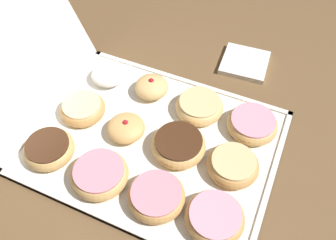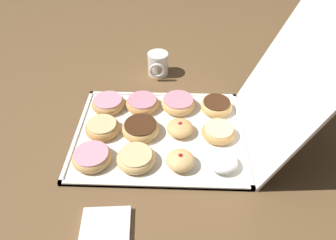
% 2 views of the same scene
% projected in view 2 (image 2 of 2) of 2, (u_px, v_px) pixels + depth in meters
% --- Properties ---
extents(ground_plane, '(3.00, 3.00, 0.00)m').
position_uv_depth(ground_plane, '(160.00, 135.00, 1.03)').
color(ground_plane, brown).
extents(donut_box, '(0.43, 0.55, 0.01)m').
position_uv_depth(donut_box, '(160.00, 134.00, 1.03)').
color(donut_box, silver).
rests_on(donut_box, ground).
extents(box_lid_open, '(0.43, 0.21, 0.54)m').
position_uv_depth(box_lid_open, '(299.00, 68.00, 0.84)').
color(box_lid_open, silver).
rests_on(box_lid_open, ground).
extents(pink_frosted_donut_0, '(0.12, 0.12, 0.04)m').
position_uv_depth(pink_frosted_donut_0, '(108.00, 103.00, 1.11)').
color(pink_frosted_donut_0, tan).
rests_on(pink_frosted_donut_0, donut_box).
extents(glazed_ring_donut_1, '(0.11, 0.11, 0.04)m').
position_uv_depth(glazed_ring_donut_1, '(102.00, 128.00, 1.01)').
color(glazed_ring_donut_1, tan).
rests_on(glazed_ring_donut_1, donut_box).
extents(pink_frosted_donut_2, '(0.12, 0.12, 0.04)m').
position_uv_depth(pink_frosted_donut_2, '(92.00, 157.00, 0.92)').
color(pink_frosted_donut_2, tan).
rests_on(pink_frosted_donut_2, donut_box).
extents(pink_frosted_donut_3, '(0.12, 0.12, 0.04)m').
position_uv_depth(pink_frosted_donut_3, '(142.00, 103.00, 1.11)').
color(pink_frosted_donut_3, tan).
rests_on(pink_frosted_donut_3, donut_box).
extents(chocolate_frosted_donut_4, '(0.12, 0.12, 0.04)m').
position_uv_depth(chocolate_frosted_donut_4, '(141.00, 128.00, 1.01)').
color(chocolate_frosted_donut_4, tan).
rests_on(chocolate_frosted_donut_4, donut_box).
extents(glazed_ring_donut_5, '(0.12, 0.12, 0.04)m').
position_uv_depth(glazed_ring_donut_5, '(136.00, 158.00, 0.92)').
color(glazed_ring_donut_5, '#E5B770').
rests_on(glazed_ring_donut_5, donut_box).
extents(pink_frosted_donut_6, '(0.12, 0.12, 0.04)m').
position_uv_depth(pink_frosted_donut_6, '(178.00, 103.00, 1.11)').
color(pink_frosted_donut_6, tan).
rests_on(pink_frosted_donut_6, donut_box).
extents(jelly_filled_donut_7, '(0.09, 0.09, 0.05)m').
position_uv_depth(jelly_filled_donut_7, '(180.00, 128.00, 1.01)').
color(jelly_filled_donut_7, tan).
rests_on(jelly_filled_donut_7, donut_box).
extents(jelly_filled_donut_8, '(0.08, 0.08, 0.05)m').
position_uv_depth(jelly_filled_donut_8, '(180.00, 160.00, 0.91)').
color(jelly_filled_donut_8, '#E5B770').
rests_on(jelly_filled_donut_8, donut_box).
extents(chocolate_frosted_donut_9, '(0.11, 0.11, 0.04)m').
position_uv_depth(chocolate_frosted_donut_9, '(216.00, 106.00, 1.10)').
color(chocolate_frosted_donut_9, tan).
rests_on(chocolate_frosted_donut_9, donut_box).
extents(glazed_ring_donut_10, '(0.11, 0.11, 0.04)m').
position_uv_depth(glazed_ring_donut_10, '(218.00, 132.00, 1.00)').
color(glazed_ring_donut_10, tan).
rests_on(glazed_ring_donut_10, donut_box).
extents(powdered_filled_donut_11, '(0.09, 0.09, 0.04)m').
position_uv_depth(powdered_filled_donut_11, '(222.00, 161.00, 0.91)').
color(powdered_filled_donut_11, white).
rests_on(powdered_filled_donut_11, donut_box).
extents(coffee_mug, '(0.10, 0.08, 0.09)m').
position_uv_depth(coffee_mug, '(158.00, 64.00, 1.27)').
color(coffee_mug, white).
rests_on(coffee_mug, ground).
extents(napkin_stack, '(0.13, 0.13, 0.01)m').
position_uv_depth(napkin_stack, '(105.00, 230.00, 0.77)').
color(napkin_stack, white).
rests_on(napkin_stack, ground).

